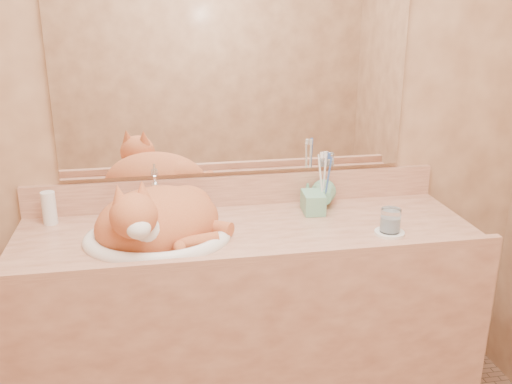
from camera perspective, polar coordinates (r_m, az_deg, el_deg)
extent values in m
cube|color=#8E6040|center=(2.14, -2.13, 8.90)|extent=(2.40, 0.02, 2.50)
cube|color=white|center=(2.11, -2.12, 12.59)|extent=(1.30, 0.02, 0.80)
imported|color=#6EB08B|center=(2.09, 6.09, -0.36)|extent=(0.08, 0.09, 0.17)
imported|color=#6EB08B|center=(2.18, 6.81, -0.74)|extent=(0.12, 0.12, 0.09)
cylinder|color=white|center=(2.02, 13.20, -3.99)|extent=(0.10, 0.10, 0.01)
cylinder|color=white|center=(2.00, 13.30, -2.78)|extent=(0.07, 0.07, 0.08)
cylinder|color=white|center=(2.16, -19.99, -1.52)|extent=(0.05, 0.05, 0.12)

